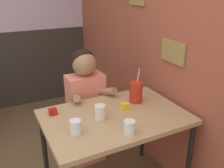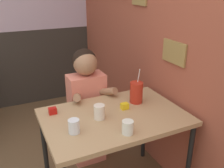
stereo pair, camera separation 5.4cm
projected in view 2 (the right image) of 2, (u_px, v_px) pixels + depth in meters
name	position (u px, v px, depth m)	size (l,w,h in m)	color
brick_wall_right	(130.00, 20.00, 2.65)	(0.08, 4.60, 2.70)	#9E4C38
main_table	(114.00, 123.00, 1.93)	(1.08, 0.73, 0.77)	tan
person_seated	(87.00, 104.00, 2.39)	(0.42, 0.42, 1.17)	#EA7F6B
cocktail_pitcher	(136.00, 92.00, 2.08)	(0.11, 0.11, 0.30)	#B22819
glass_near_pitcher	(74.00, 126.00, 1.66)	(0.08, 0.08, 0.10)	silver
glass_center	(128.00, 127.00, 1.66)	(0.08, 0.08, 0.09)	silver
glass_far_side	(99.00, 112.00, 1.84)	(0.08, 0.08, 0.11)	silver
condiment_ketchup	(53.00, 111.00, 1.91)	(0.06, 0.04, 0.05)	#B7140F
condiment_mustard	(125.00, 106.00, 1.99)	(0.06, 0.04, 0.05)	yellow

